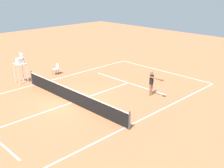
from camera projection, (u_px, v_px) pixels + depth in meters
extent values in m
plane|color=#D37A4C|center=(72.00, 102.00, 18.65)|extent=(60.00, 60.00, 0.00)
cube|color=white|center=(162.00, 71.00, 25.35)|extent=(9.68, 0.10, 0.01)
cube|color=white|center=(125.00, 128.00, 15.41)|extent=(0.10, 20.30, 0.01)
cube|color=white|center=(34.00, 85.00, 21.90)|extent=(0.10, 20.30, 0.01)
cube|color=white|center=(128.00, 83.00, 22.34)|extent=(7.26, 0.10, 0.01)
cube|color=white|center=(72.00, 102.00, 18.65)|extent=(0.10, 11.16, 0.01)
cylinder|color=#4C4C51|center=(130.00, 121.00, 15.03)|extent=(0.10, 0.10, 1.07)
cylinder|color=#4C4C51|center=(32.00, 77.00, 21.92)|extent=(0.10, 0.10, 1.07)
cube|color=black|center=(72.00, 96.00, 18.50)|extent=(10.28, 0.03, 0.91)
cube|color=white|center=(71.00, 89.00, 18.34)|extent=(10.28, 0.04, 0.06)
cylinder|color=#9E704C|center=(152.00, 89.00, 19.75)|extent=(0.12, 0.12, 0.84)
cylinder|color=#9E704C|center=(150.00, 90.00, 19.63)|extent=(0.12, 0.12, 0.84)
cylinder|color=black|center=(151.00, 80.00, 19.44)|extent=(0.28, 0.28, 0.66)
sphere|color=#9E704C|center=(152.00, 72.00, 19.26)|extent=(0.24, 0.24, 0.24)
cylinder|color=#9E704C|center=(153.00, 79.00, 19.54)|extent=(0.09, 0.09, 0.59)
cylinder|color=#9E704C|center=(153.00, 78.00, 19.03)|extent=(0.59, 0.11, 0.09)
cylinder|color=black|center=(158.00, 79.00, 18.74)|extent=(0.26, 0.04, 0.04)
ellipsoid|color=red|center=(162.00, 80.00, 18.53)|extent=(0.33, 0.29, 0.04)
sphere|color=#CCE033|center=(133.00, 108.00, 17.69)|extent=(0.07, 0.07, 0.07)
cylinder|color=silver|center=(19.00, 75.00, 21.61)|extent=(0.07, 0.07, 1.55)
cylinder|color=silver|center=(15.00, 74.00, 22.08)|extent=(0.07, 0.07, 1.55)
cylinder|color=silver|center=(27.00, 74.00, 22.07)|extent=(0.07, 0.07, 1.55)
cylinder|color=silver|center=(23.00, 72.00, 22.54)|extent=(0.07, 0.07, 1.55)
cube|color=silver|center=(20.00, 64.00, 21.80)|extent=(0.80, 0.80, 0.06)
cube|color=silver|center=(20.00, 61.00, 21.72)|extent=(0.50, 0.44, 0.40)
cube|color=silver|center=(21.00, 56.00, 21.73)|extent=(0.50, 0.06, 0.50)
cylinder|color=#262626|center=(55.00, 73.00, 24.07)|extent=(0.04, 0.04, 0.45)
cylinder|color=#262626|center=(53.00, 72.00, 24.30)|extent=(0.04, 0.04, 0.45)
cylinder|color=#262626|center=(59.00, 72.00, 24.30)|extent=(0.04, 0.04, 0.45)
cylinder|color=#262626|center=(56.00, 71.00, 24.53)|extent=(0.04, 0.04, 0.45)
cube|color=silver|center=(56.00, 69.00, 24.21)|extent=(0.44, 0.44, 0.06)
cube|color=silver|center=(58.00, 66.00, 24.27)|extent=(0.44, 0.04, 0.44)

